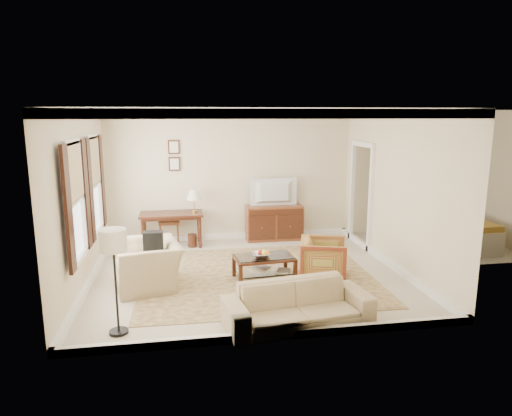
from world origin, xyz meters
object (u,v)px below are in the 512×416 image
object	(u,v)px
tv	(275,184)
coffee_table	(264,261)
club_armchair	(147,257)
sofa	(298,298)
sideboard	(274,223)
striped_armchair	(323,257)
writing_desk	(171,218)

from	to	relation	value
tv	coffee_table	xyz separation A→B (m)	(-0.70, -2.51, -0.97)
club_armchair	sofa	world-z (taller)	club_armchair
sofa	tv	bearing A→B (deg)	74.52
sideboard	striped_armchair	bearing A→B (deg)	-83.04
striped_armchair	sofa	size ratio (longest dim) A/B	0.39
sideboard	striped_armchair	distance (m)	2.67
writing_desk	tv	bearing A→B (deg)	3.49
tv	coffee_table	distance (m)	2.78
tv	sofa	world-z (taller)	tv
tv	sofa	xyz separation A→B (m)	(-0.57, -4.30, -0.91)
tv	club_armchair	distance (m)	3.75
writing_desk	sofa	bearing A→B (deg)	-67.40
sideboard	tv	world-z (taller)	tv
sideboard	sofa	world-z (taller)	sideboard
striped_armchair	writing_desk	bearing A→B (deg)	63.36
sideboard	sofa	distance (m)	4.36
sideboard	club_armchair	distance (m)	3.68
striped_armchair	sofa	world-z (taller)	striped_armchair
writing_desk	coffee_table	distance (m)	2.88
coffee_table	striped_armchair	world-z (taller)	striped_armchair
writing_desk	tv	world-z (taller)	tv
tv	club_armchair	xyz separation A→B (m)	(-2.66, -2.51, -0.79)
sofa	club_armchair	bearing A→B (deg)	131.54
coffee_table	striped_armchair	bearing A→B (deg)	-6.79
writing_desk	coffee_table	bearing A→B (deg)	-56.00
coffee_table	club_armchair	bearing A→B (deg)	-179.95
writing_desk	sideboard	xyz separation A→B (m)	(2.30, 0.16, -0.23)
striped_armchair	club_armchair	distance (m)	2.99
sideboard	tv	xyz separation A→B (m)	(0.00, -0.02, 0.90)
sofa	striped_armchair	bearing A→B (deg)	53.92
coffee_table	club_armchair	size ratio (longest dim) A/B	0.92
club_armchair	tv	bearing A→B (deg)	121.50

